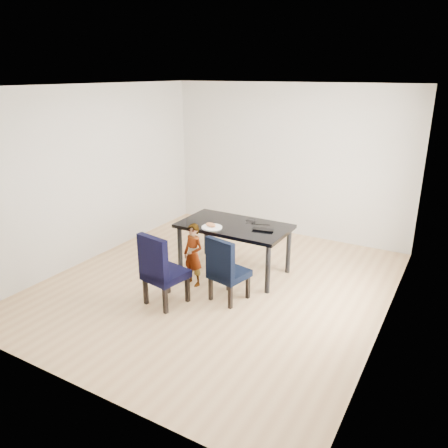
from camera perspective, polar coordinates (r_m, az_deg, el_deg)
The scene contains 14 objects.
floor at distance 6.28m, azimuth -0.91°, elevation -7.92°, with size 4.50×5.00×0.01m, color tan.
ceiling at distance 5.59m, azimuth -1.07°, elevation 17.65°, with size 4.50×5.00×0.01m, color white.
wall_back at distance 7.99m, azimuth 8.31°, elevation 8.15°, with size 4.50×0.01×2.70m, color silver.
wall_front at distance 3.96m, azimuth -19.85°, elevation -4.39°, with size 4.50×0.01×2.70m, color white.
wall_left at distance 7.17m, azimuth -16.78°, elevation 6.27°, with size 0.01×5.00×2.70m, color white.
wall_right at distance 5.07m, azimuth 21.52°, elevation 0.52°, with size 0.01×5.00×2.70m, color silver.
dining_table at distance 6.51m, azimuth 1.31°, elevation -3.19°, with size 1.60×0.90×0.75m, color black.
chair_left at distance 5.65m, azimuth -7.63°, elevation -5.77°, with size 0.47×0.49×0.98m, color black.
chair_right at distance 5.70m, azimuth 0.72°, elevation -5.80°, with size 0.43×0.45×0.89m, color black.
child at distance 6.11m, azimuth -4.04°, elevation -4.03°, with size 0.33×0.22×0.90m, color #FF3515.
plate at distance 6.24m, azimuth -1.61°, elevation -0.44°, with size 0.30×0.30×0.02m, color white.
sandwich at distance 6.22m, azimuth -1.74°, elevation -0.11°, with size 0.16×0.07×0.06m, color #BB7242.
laptop at distance 6.20m, azimuth 5.17°, elevation -0.61°, with size 0.30×0.19×0.02m, color black.
cable_tangle at distance 6.45m, azimuth 3.46°, elevation 0.14°, with size 0.14×0.14×0.01m, color black.
Camera 1 is at (2.85, -4.80, 2.86)m, focal length 35.00 mm.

